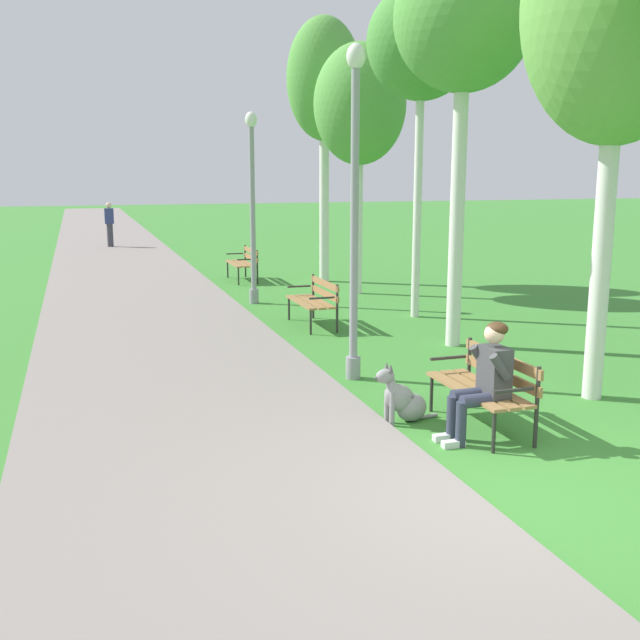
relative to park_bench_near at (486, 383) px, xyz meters
name	(u,v)px	position (x,y,z in m)	size (l,w,h in m)	color
ground_plane	(511,494)	(-0.65, -1.59, -0.51)	(120.00, 120.00, 0.00)	#3D8433
paved_path	(111,245)	(-2.93, 22.41, -0.49)	(3.92, 60.00, 0.04)	gray
park_bench_near	(486,383)	(0.00, 0.00, 0.00)	(0.55, 1.50, 0.85)	olive
park_bench_mid	(315,298)	(-0.10, 5.80, 0.00)	(0.55, 1.50, 0.85)	olive
park_bench_far	(244,261)	(-0.10, 11.80, 0.00)	(0.55, 1.50, 0.85)	olive
person_seated_on_near_bench	(485,377)	(-0.21, -0.32, 0.17)	(0.74, 0.49, 1.25)	#33384C
dog_grey	(403,400)	(-0.77, 0.44, -0.25)	(0.83, 0.31, 0.71)	gray
lamp_post_near	(354,212)	(-0.67, 2.30, 1.73)	(0.24, 0.24, 4.33)	gray
lamp_post_mid	(252,206)	(-0.61, 8.47, 1.53)	(0.24, 0.24, 3.95)	gray
birch_tree_second	(620,7)	(1.84, 0.57, 4.06)	(2.20, 2.19, 6.17)	silver
birch_tree_third	(464,22)	(1.55, 3.66, 4.43)	(2.11, 2.08, 6.09)	silver
birch_tree_fourth	(422,45)	(2.00, 6.05, 4.49)	(2.02, 1.77, 6.06)	silver
birch_tree_fifth	(360,105)	(1.96, 9.02, 3.67)	(2.04, 2.03, 5.52)	silver
birch_tree_sixth	(324,82)	(1.82, 11.09, 4.38)	(1.86, 1.58, 6.44)	silver
pedestrian_distant	(110,225)	(-2.97, 21.66, 0.33)	(0.32, 0.22, 1.65)	#383842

